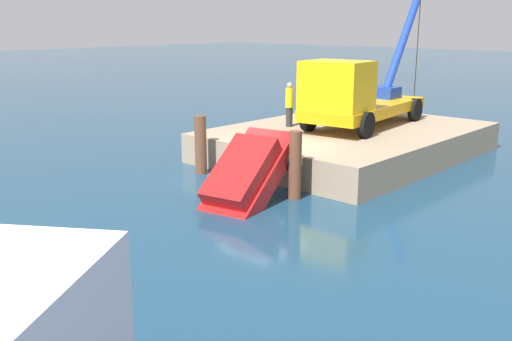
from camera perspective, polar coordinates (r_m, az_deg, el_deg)
name	(u,v)px	position (r m, az deg, el deg)	size (l,w,h in m)	color
ground	(262,180)	(20.50, 0.61, -0.93)	(200.00, 200.00, 0.00)	navy
dock	(348,142)	(24.46, 9.02, 2.82)	(11.07, 8.20, 1.17)	gray
crane_truck	(355,95)	(23.93, 9.70, 7.29)	(9.59, 3.44, 5.99)	orange
dock_worker	(289,104)	(24.25, 3.30, 6.52)	(0.34, 0.34, 1.83)	#2A2A2A
salvaged_car	(243,184)	(17.63, -1.33, -1.30)	(4.32, 2.57, 3.16)	red
piling_near	(201,145)	(21.24, -5.45, 2.52)	(0.43, 0.43, 2.14)	brown
piling_mid	(295,165)	(18.12, 3.86, 0.52)	(0.40, 0.40, 2.17)	brown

